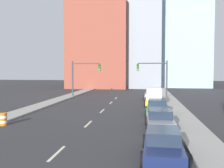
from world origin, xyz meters
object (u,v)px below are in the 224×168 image
traffic_signal_left (81,73)px  sedan_gray (160,120)px  sedan_green (157,108)px  box_truck_yellow (154,97)px  traffic_signal_right (157,73)px  traffic_barrel (3,119)px  sedan_navy (163,144)px  sedan_silver (151,94)px

traffic_signal_left → sedan_gray: bearing=-61.4°
sedan_green → box_truck_yellow: size_ratio=0.78×
traffic_signal_right → traffic_barrel: (-12.60, -20.93, -3.27)m
sedan_navy → sedan_green: size_ratio=1.05×
traffic_barrel → sedan_gray: bearing=1.5°
traffic_barrel → sedan_gray: size_ratio=0.22×
traffic_signal_left → traffic_barrel: (-0.64, -20.93, -3.27)m
traffic_signal_left → traffic_signal_right: (11.96, 0.00, 0.00)m
sedan_gray → sedan_green: size_ratio=0.98×
sedan_silver → traffic_barrel: bearing=-120.3°
traffic_signal_right → sedan_silver: size_ratio=1.23×
sedan_navy → sedan_silver: (-0.02, 24.84, 0.03)m
traffic_signal_left → sedan_gray: traffic_signal_left is taller
traffic_signal_right → sedan_gray: 20.85m
sedan_gray → sedan_silver: 18.97m
traffic_signal_left → sedan_silver: traffic_signal_left is taller
traffic_signal_left → sedan_green: size_ratio=1.29×
traffic_barrel → box_truck_yellow: 17.56m
sedan_gray → box_truck_yellow: bearing=88.7°
sedan_green → box_truck_yellow: bearing=94.4°
traffic_signal_left → sedan_gray: (11.22, -20.61, -3.08)m
sedan_silver → sedan_green: bearing=-87.9°
traffic_signal_left → sedan_green: bearing=-52.2°
traffic_signal_left → sedan_navy: traffic_signal_left is taller
sedan_gray → traffic_barrel: bearing=-179.9°
traffic_signal_right → traffic_barrel: 24.64m
traffic_signal_left → traffic_barrel: traffic_signal_left is taller
traffic_signal_right → box_truck_yellow: (-0.76, -7.97, -2.72)m
sedan_gray → sedan_silver: sedan_silver is taller
box_truck_yellow → sedan_silver: box_truck_yellow is taller
sedan_gray → box_truck_yellow: (-0.02, 12.64, 0.36)m
traffic_signal_left → traffic_signal_right: bearing=0.0°
sedan_gray → sedan_silver: bearing=89.2°
sedan_navy → sedan_silver: bearing=91.8°
sedan_navy → box_truck_yellow: bearing=91.3°
traffic_signal_left → box_truck_yellow: 14.02m
sedan_navy → traffic_signal_right: bearing=89.8°
traffic_signal_right → traffic_barrel: traffic_signal_right is taller
traffic_signal_left → box_truck_yellow: size_ratio=1.01×
traffic_signal_left → traffic_barrel: bearing=-91.8°
sedan_silver → traffic_signal_left: bearing=172.4°
sedan_navy → sedan_green: 11.89m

